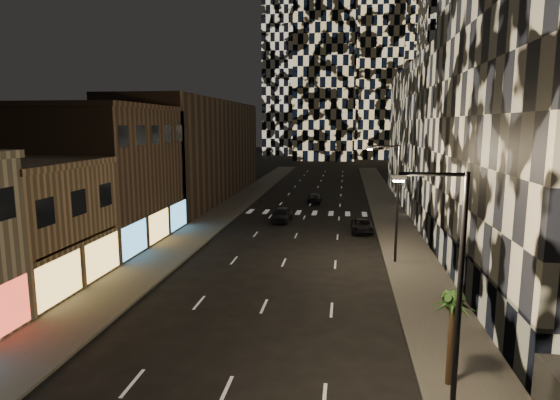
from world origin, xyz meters
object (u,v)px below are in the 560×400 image
(streetlight_far, at_px, (394,195))
(palm_tree, at_px, (453,309))
(car_dark_midlane, at_px, (282,214))
(car_dark_rightlane, at_px, (362,226))
(streetlight_near, at_px, (453,282))
(car_dark_oncoming, at_px, (315,198))

(streetlight_far, xyz_separation_m, palm_tree, (0.65, -17.46, -1.95))
(car_dark_midlane, bearing_deg, streetlight_far, -50.52)
(streetlight_far, distance_m, car_dark_rightlane, 11.53)
(streetlight_far, bearing_deg, car_dark_rightlane, 100.73)
(streetlight_near, height_order, streetlight_far, same)
(streetlight_far, xyz_separation_m, car_dark_midlane, (-10.65, 14.43, -4.56))
(car_dark_midlane, distance_m, palm_tree, 33.93)
(car_dark_midlane, distance_m, car_dark_oncoming, 13.41)
(car_dark_midlane, xyz_separation_m, car_dark_oncoming, (2.80, 13.11, -0.15))
(streetlight_near, distance_m, car_dark_rightlane, 30.77)
(palm_tree, bearing_deg, car_dark_oncoming, 100.70)
(streetlight_near, distance_m, car_dark_oncoming, 48.41)
(car_dark_rightlane, bearing_deg, streetlight_far, -79.86)
(streetlight_far, bearing_deg, car_dark_midlane, 126.44)
(car_dark_oncoming, bearing_deg, palm_tree, 100.70)
(streetlight_near, height_order, car_dark_rightlane, streetlight_near)
(palm_tree, bearing_deg, car_dark_rightlane, 95.35)
(streetlight_near, relative_size, palm_tree, 2.29)
(car_dark_oncoming, distance_m, palm_tree, 45.88)
(streetlight_near, bearing_deg, streetlight_far, 90.00)
(car_dark_midlane, xyz_separation_m, car_dark_rightlane, (8.69, -4.08, -0.16))
(palm_tree, bearing_deg, streetlight_far, 92.12)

